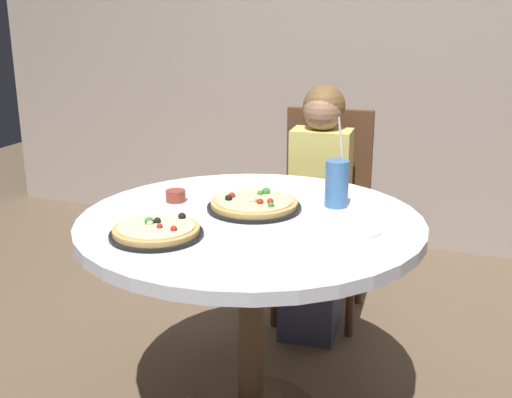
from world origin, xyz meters
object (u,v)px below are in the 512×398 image
dining_table (250,249)px  soda_cup (337,183)px  pizza_veggie (156,231)px  pizza_cheese (254,205)px  diner_child (316,223)px  sauce_bowl (176,196)px  chair_wooden (324,202)px  plate_small (352,230)px

dining_table → soda_cup: (0.23, 0.22, 0.19)m
pizza_veggie → pizza_cheese: size_ratio=0.88×
diner_child → sauce_bowl: diner_child is taller
chair_wooden → plate_small: (0.34, -0.95, 0.22)m
diner_child → plate_small: 0.88m
diner_child → pizza_veggie: size_ratio=3.84×
pizza_cheese → plate_small: size_ratio=1.77×
dining_table → plate_small: 0.35m
chair_wooden → sauce_bowl: chair_wooden is taller
pizza_veggie → sauce_bowl: (-0.11, 0.33, 0.00)m
dining_table → soda_cup: 0.37m
sauce_bowl → plate_small: 0.65m
chair_wooden → diner_child: 0.19m
chair_wooden → pizza_veggie: 1.24m
chair_wooden → diner_child: diner_child is taller
dining_table → soda_cup: size_ratio=3.66×
pizza_veggie → soda_cup: bearing=48.9°
diner_child → soda_cup: diner_child is taller
diner_child → soda_cup: size_ratio=3.52×
diner_child → plate_small: bearing=-66.9°
dining_table → plate_small: plate_small is taller
diner_child → pizza_veggie: bearing=-101.3°
dining_table → sauce_bowl: 0.34m
pizza_veggie → pizza_cheese: (0.18, 0.35, 0.00)m
soda_cup → plate_small: soda_cup is taller
pizza_cheese → sauce_bowl: 0.29m
sauce_bowl → soda_cup: bearing=15.7°
diner_child → soda_cup: 0.68m
sauce_bowl → plate_small: bearing=-6.9°
dining_table → plate_small: bearing=-0.7°
dining_table → pizza_veggie: pizza_veggie is taller
chair_wooden → pizza_veggie: chair_wooden is taller
pizza_cheese → dining_table: bearing=-76.1°
diner_child → pizza_cheese: diner_child is taller
chair_wooden → soda_cup: (0.23, -0.72, 0.30)m
sauce_bowl → pizza_cheese: bearing=3.2°
soda_cup → pizza_cheese: bearing=-151.5°
dining_table → sauce_bowl: (-0.31, 0.07, 0.13)m
dining_table → pizza_veggie: size_ratio=3.99×
chair_wooden → pizza_veggie: (-0.19, -1.21, 0.24)m
chair_wooden → dining_table: bearing=-89.5°
chair_wooden → sauce_bowl: (-0.30, -0.87, 0.24)m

